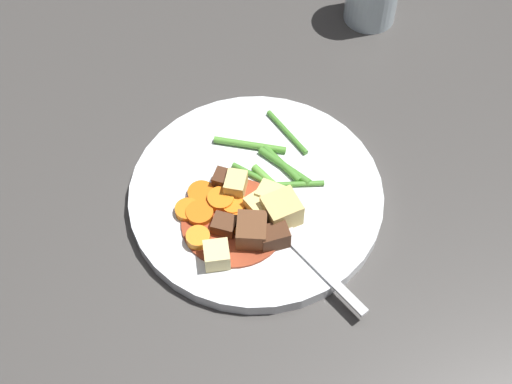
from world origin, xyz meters
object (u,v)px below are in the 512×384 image
at_px(carrot_slice_5, 233,205).
at_px(potato_chunk_3, 271,196).
at_px(meat_chunk_0, 224,225).
at_px(meat_chunk_2, 274,237).
at_px(carrot_slice_1, 198,238).
at_px(meat_chunk_3, 252,231).
at_px(dinner_plate, 256,196).
at_px(potato_chunk_0, 261,206).
at_px(carrot_slice_4, 200,214).
at_px(fork, 302,251).
at_px(carrot_slice_3, 201,193).
at_px(carrot_slice_2, 238,222).
at_px(potato_chunk_4, 282,211).
at_px(carrot_slice_6, 188,210).
at_px(carrot_slice_0, 221,200).
at_px(potato_chunk_2, 236,185).
at_px(meat_chunk_1, 224,179).
at_px(potato_chunk_1, 217,255).

relative_size(carrot_slice_5, potato_chunk_3, 0.98).
height_order(meat_chunk_0, meat_chunk_2, meat_chunk_2).
bearing_deg(carrot_slice_1, meat_chunk_3, 108.93).
height_order(dinner_plate, potato_chunk_0, potato_chunk_0).
bearing_deg(carrot_slice_4, potato_chunk_0, 109.82).
distance_m(meat_chunk_2, fork, 0.03).
height_order(carrot_slice_3, meat_chunk_3, meat_chunk_3).
relative_size(carrot_slice_4, carrot_slice_5, 1.09).
distance_m(carrot_slice_5, fork, 0.09).
relative_size(carrot_slice_2, meat_chunk_3, 0.87).
xyz_separation_m(carrot_slice_5, meat_chunk_3, (0.03, 0.03, 0.01)).
bearing_deg(meat_chunk_3, carrot_slice_3, -119.94).
bearing_deg(dinner_plate, potato_chunk_4, 52.91).
bearing_deg(fork, carrot_slice_6, -97.32).
xyz_separation_m(carrot_slice_6, fork, (0.02, 0.13, -0.00)).
relative_size(dinner_plate, carrot_slice_6, 10.26).
distance_m(carrot_slice_1, meat_chunk_2, 0.08).
bearing_deg(carrot_slice_3, meat_chunk_2, 67.21).
xyz_separation_m(carrot_slice_0, meat_chunk_2, (0.03, 0.07, 0.01)).
height_order(carrot_slice_2, meat_chunk_3, meat_chunk_3).
bearing_deg(meat_chunk_2, potato_chunk_0, -146.67).
height_order(carrot_slice_2, fork, carrot_slice_2).
distance_m(carrot_slice_2, meat_chunk_2, 0.05).
bearing_deg(dinner_plate, potato_chunk_0, 26.85).
distance_m(carrot_slice_0, potato_chunk_3, 0.05).
distance_m(carrot_slice_1, carrot_slice_5, 0.06).
xyz_separation_m(dinner_plate, carrot_slice_2, (0.05, -0.01, 0.01)).
bearing_deg(carrot_slice_0, carrot_slice_3, -101.58).
distance_m(potato_chunk_2, fork, 0.10).
height_order(dinner_plate, potato_chunk_2, potato_chunk_2).
bearing_deg(dinner_plate, carrot_slice_3, -70.88).
height_order(carrot_slice_0, meat_chunk_0, meat_chunk_0).
distance_m(carrot_slice_1, fork, 0.11).
bearing_deg(dinner_plate, meat_chunk_2, 30.81).
bearing_deg(carrot_slice_0, carrot_slice_5, 85.00).
xyz_separation_m(carrot_slice_1, carrot_slice_6, (-0.03, -0.02, -0.00)).
xyz_separation_m(carrot_slice_3, potato_chunk_0, (0.00, 0.07, 0.01)).
distance_m(carrot_slice_0, potato_chunk_4, 0.07).
relative_size(potato_chunk_4, meat_chunk_0, 1.49).
relative_size(meat_chunk_0, meat_chunk_3, 0.70).
xyz_separation_m(carrot_slice_3, carrot_slice_6, (0.02, -0.01, 0.00)).
bearing_deg(meat_chunk_1, fork, 58.30).
relative_size(potato_chunk_2, potato_chunk_4, 0.75).
bearing_deg(potato_chunk_3, meat_chunk_3, -9.10).
height_order(carrot_slice_1, potato_chunk_4, potato_chunk_4).
distance_m(carrot_slice_1, carrot_slice_4, 0.03).
bearing_deg(potato_chunk_4, fork, 41.56).
distance_m(potato_chunk_1, meat_chunk_2, 0.06).
bearing_deg(carrot_slice_1, carrot_slice_3, -166.05).
bearing_deg(carrot_slice_3, carrot_slice_1, 13.95).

